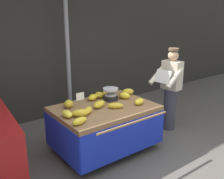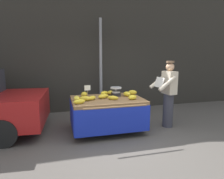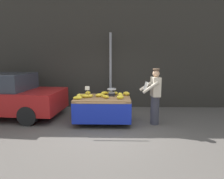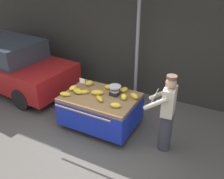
{
  "view_description": "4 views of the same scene",
  "coord_description": "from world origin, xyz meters",
  "views": [
    {
      "loc": [
        -2.62,
        -2.53,
        2.38
      ],
      "look_at": [
        -0.02,
        0.92,
        1.09
      ],
      "focal_mm": 41.14,
      "sensor_mm": 36.0,
      "label": 1
    },
    {
      "loc": [
        -1.35,
        -3.79,
        1.87
      ],
      "look_at": [
        -0.09,
        0.91,
        1.03
      ],
      "focal_mm": 32.55,
      "sensor_mm": 36.0,
      "label": 2
    },
    {
      "loc": [
        0.2,
        -5.07,
        2.02
      ],
      "look_at": [
        0.07,
        0.75,
        1.08
      ],
      "focal_mm": 31.29,
      "sensor_mm": 36.0,
      "label": 3
    },
    {
      "loc": [
        2.37,
        -3.48,
        3.63
      ],
      "look_at": [
        0.05,
        0.93,
        1.03
      ],
      "focal_mm": 40.25,
      "sensor_mm": 36.0,
      "label": 4
    }
  ],
  "objects": [
    {
      "name": "ground_plane",
      "position": [
        0.0,
        0.0,
        0.0
      ],
      "size": [
        60.0,
        60.0,
        0.0
      ],
      "primitive_type": "plane",
      "color": "#514C47"
    },
    {
      "name": "back_wall",
      "position": [
        0.0,
        3.03,
        2.17
      ],
      "size": [
        16.0,
        0.24,
        4.35
      ],
      "primitive_type": "cube",
      "color": "#2D2B26",
      "rests_on": "ground"
    },
    {
      "name": "street_pole",
      "position": [
        -0.03,
        2.51,
        1.49
      ],
      "size": [
        0.09,
        0.09,
        2.98
      ],
      "primitive_type": "cylinder",
      "color": "gray",
      "rests_on": "ground"
    },
    {
      "name": "banana_cart",
      "position": [
        -0.22,
        0.87,
        0.62
      ],
      "size": [
        1.72,
        1.4,
        0.83
      ],
      "color": "olive",
      "rests_on": "ground"
    },
    {
      "name": "weighing_scale",
      "position": [
        0.05,
        1.06,
        0.95
      ],
      "size": [
        0.28,
        0.28,
        0.24
      ],
      "color": "black",
      "rests_on": "banana_cart"
    },
    {
      "name": "price_sign",
      "position": [
        -0.7,
        0.86,
        1.08
      ],
      "size": [
        0.14,
        0.01,
        0.34
      ],
      "color": "#997A51",
      "rests_on": "banana_cart"
    },
    {
      "name": "banana_bunch_0",
      "position": [
        0.16,
        1.33,
        0.87
      ],
      "size": [
        0.18,
        0.24,
        0.09
      ],
      "primitive_type": "ellipsoid",
      "rotation": [
        0.0,
        0.0,
        3.08
      ],
      "color": "gold",
      "rests_on": "banana_cart"
    },
    {
      "name": "banana_bunch_1",
      "position": [
        -0.2,
        1.28,
        0.88
      ],
      "size": [
        0.28,
        0.25,
        0.11
      ],
      "primitive_type": "ellipsoid",
      "rotation": [
        0.0,
        0.0,
        2.11
      ],
      "color": "gold",
      "rests_on": "banana_cart"
    },
    {
      "name": "banana_bunch_2",
      "position": [
        -0.61,
        0.78,
        0.88
      ],
      "size": [
        0.25,
        0.24,
        0.1
      ],
      "primitive_type": "ellipsoid",
      "rotation": [
        0.0,
        0.0,
        2.29
      ],
      "color": "gold",
      "rests_on": "banana_cart"
    },
    {
      "name": "banana_bunch_3",
      "position": [
        -0.74,
        1.2,
        0.89
      ],
      "size": [
        0.23,
        0.26,
        0.13
      ],
      "primitive_type": "ellipsoid",
      "rotation": [
        0.0,
        0.0,
        2.66
      ],
      "color": "gold",
      "rests_on": "banana_cart"
    },
    {
      "name": "banana_bunch_4",
      "position": [
        0.52,
        1.12,
        0.89
      ],
      "size": [
        0.26,
        0.2,
        0.13
      ],
      "primitive_type": "ellipsoid",
      "rotation": [
        0.0,
        0.0,
        1.16
      ],
      "color": "gold",
      "rests_on": "banana_cart"
    },
    {
      "name": "banana_bunch_5",
      "position": [
        0.32,
        0.58,
        0.88
      ],
      "size": [
        0.24,
        0.18,
        0.11
      ],
      "primitive_type": "ellipsoid",
      "rotation": [
        0.0,
        0.0,
        1.84
      ],
      "color": "yellow",
      "rests_on": "banana_cart"
    },
    {
      "name": "banana_bunch_6",
      "position": [
        -0.77,
        0.74,
        0.88
      ],
      "size": [
        0.32,
        0.25,
        0.11
      ],
      "primitive_type": "ellipsoid",
      "rotation": [
        0.0,
        0.0,
        1.19
      ],
      "color": "gold",
      "rests_on": "banana_cart"
    },
    {
      "name": "banana_bunch_7",
      "position": [
        -0.96,
        0.83,
        0.88
      ],
      "size": [
        0.15,
        0.24,
        0.1
      ],
      "primitive_type": "ellipsoid",
      "rotation": [
        0.0,
        0.0,
        3.09
      ],
      "color": "yellow",
      "rests_on": "banana_cart"
    },
    {
      "name": "banana_bunch_8",
      "position": [
        -0.13,
        0.68,
        0.88
      ],
      "size": [
        0.28,
        0.25,
        0.1
      ],
      "primitive_type": "ellipsoid",
      "rotation": [
        0.0,
        0.0,
        0.93
      ],
      "color": "gold",
      "rests_on": "banana_cart"
    },
    {
      "name": "banana_bunch_9",
      "position": [
        -0.93,
        0.49,
        0.88
      ],
      "size": [
        0.28,
        0.17,
        0.1
      ],
      "primitive_type": "ellipsoid",
      "rotation": [
        0.0,
        0.0,
        1.82
      ],
      "color": "yellow",
      "rests_on": "banana_cart"
    },
    {
      "name": "banana_bunch_10",
      "position": [
        0.32,
        0.99,
        0.89
      ],
      "size": [
        0.22,
        0.26,
        0.12
      ],
      "primitive_type": "ellipsoid",
      "rotation": [
        0.0,
        0.0,
        0.45
      ],
      "color": "yellow",
      "rests_on": "banana_cart"
    },
    {
      "name": "banana_bunch_11",
      "position": [
        -0.02,
        1.33,
        0.88
      ],
      "size": [
        0.22,
        0.25,
        0.1
      ],
      "primitive_type": "ellipsoid",
      "rotation": [
        0.0,
        0.0,
        2.85
      ],
      "color": "gold",
      "rests_on": "banana_cart"
    },
    {
      "name": "banana_bunch_12",
      "position": [
        -0.31,
        0.89,
        0.88
      ],
      "size": [
        0.33,
        0.26,
        0.11
      ],
      "primitive_type": "ellipsoid",
      "rotation": [
        0.0,
        0.0,
        2.01
      ],
      "color": "gold",
      "rests_on": "banana_cart"
    },
    {
      "name": "vendor_person",
      "position": [
        1.37,
        0.77,
        0.87
      ],
      "size": [
        0.6,
        0.55,
        1.71
      ],
      "color": "#383842",
      "rests_on": "ground"
    },
    {
      "name": "parked_car",
      "position": [
        -3.66,
        1.42,
        0.75
      ],
      "size": [
        4.02,
        2.0,
        1.51
      ],
      "color": "#A51919",
      "rests_on": "ground"
    }
  ]
}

